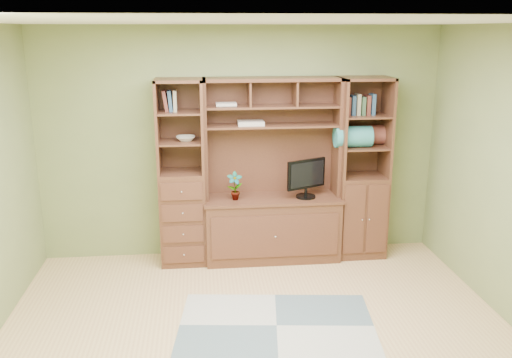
{
  "coord_description": "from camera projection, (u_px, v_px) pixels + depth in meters",
  "views": [
    {
      "loc": [
        -0.46,
        -4.0,
        2.54
      ],
      "look_at": [
        0.09,
        1.2,
        1.1
      ],
      "focal_mm": 38.0,
      "sensor_mm": 36.0,
      "label": 1
    }
  ],
  "objects": [
    {
      "name": "magazines",
      "position": [
        251.0,
        123.0,
        5.9
      ],
      "size": [
        0.28,
        0.21,
        0.04
      ],
      "primitive_type": "cube",
      "color": "#BEAFA2",
      "rests_on": "center_hutch"
    },
    {
      "name": "center_hutch",
      "position": [
        273.0,
        172.0,
        5.98
      ],
      "size": [
        1.54,
        0.53,
        2.05
      ],
      "primitive_type": "cube",
      "color": "#4D2A1B",
      "rests_on": "ground"
    },
    {
      "name": "rug",
      "position": [
        277.0,
        326.0,
        4.8
      ],
      "size": [
        1.85,
        1.34,
        0.01
      ],
      "primitive_type": "cube",
      "rotation": [
        0.0,
        0.0,
        -0.12
      ],
      "color": "gray",
      "rests_on": "ground"
    },
    {
      "name": "left_tower",
      "position": [
        182.0,
        174.0,
        5.92
      ],
      "size": [
        0.5,
        0.45,
        2.05
      ],
      "primitive_type": "cube",
      "color": "#4D2A1B",
      "rests_on": "ground"
    },
    {
      "name": "right_tower",
      "position": [
        362.0,
        169.0,
        6.12
      ],
      "size": [
        0.55,
        0.45,
        2.05
      ],
      "primitive_type": "cube",
      "color": "#4D2A1B",
      "rests_on": "ground"
    },
    {
      "name": "orchid",
      "position": [
        235.0,
        186.0,
        5.94
      ],
      "size": [
        0.17,
        0.11,
        0.32
      ],
      "primitive_type": "imported",
      "color": "#A75538",
      "rests_on": "center_hutch"
    },
    {
      "name": "blanket_teal",
      "position": [
        353.0,
        137.0,
        5.96
      ],
      "size": [
        0.4,
        0.23,
        0.23
      ],
      "primitive_type": "cube",
      "color": "teal",
      "rests_on": "right_tower"
    },
    {
      "name": "bowl",
      "position": [
        186.0,
        138.0,
        5.82
      ],
      "size": [
        0.21,
        0.21,
        0.05
      ],
      "primitive_type": "imported",
      "color": "beige",
      "rests_on": "left_tower"
    },
    {
      "name": "room",
      "position": [
        261.0,
        195.0,
        4.21
      ],
      "size": [
        4.6,
        4.1,
        2.64
      ],
      "color": "tan",
      "rests_on": "ground"
    },
    {
      "name": "monitor",
      "position": [
        306.0,
        171.0,
        5.98
      ],
      "size": [
        0.54,
        0.41,
        0.6
      ],
      "primitive_type": "cube",
      "rotation": [
        0.0,
        0.0,
        0.44
      ],
      "color": "black",
      "rests_on": "center_hutch"
    },
    {
      "name": "blanket_red",
      "position": [
        370.0,
        135.0,
        6.11
      ],
      "size": [
        0.39,
        0.22,
        0.22
      ],
      "primitive_type": "cube",
      "color": "brown",
      "rests_on": "right_tower"
    }
  ]
}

